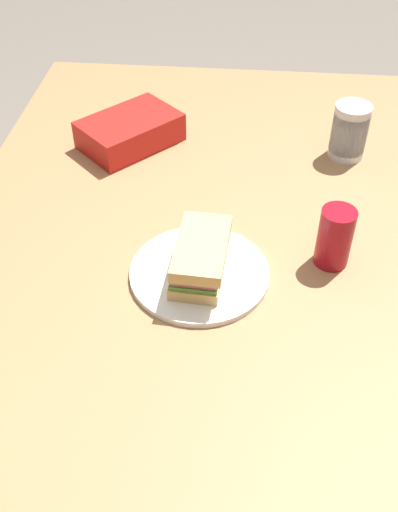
{
  "coord_description": "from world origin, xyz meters",
  "views": [
    {
      "loc": [
        0.85,
        0.0,
        1.53
      ],
      "look_at": [
        0.05,
        -0.07,
        0.79
      ],
      "focal_mm": 41.73,
      "sensor_mm": 36.0,
      "label": 1
    }
  ],
  "objects_px": {
    "dining_table": "(237,287)",
    "paper_plate": "(199,273)",
    "chip_bag": "(130,131)",
    "soda_can_red": "(334,237)",
    "sandwich": "(200,256)",
    "plastic_cup_stack": "(349,131)"
  },
  "relations": [
    {
      "from": "dining_table",
      "to": "soda_can_red",
      "type": "height_order",
      "value": "soda_can_red"
    },
    {
      "from": "paper_plate",
      "to": "plastic_cup_stack",
      "type": "distance_m",
      "value": 0.54
    },
    {
      "from": "soda_can_red",
      "to": "plastic_cup_stack",
      "type": "bearing_deg",
      "value": 170.87
    },
    {
      "from": "plastic_cup_stack",
      "to": "soda_can_red",
      "type": "bearing_deg",
      "value": -9.13
    },
    {
      "from": "soda_can_red",
      "to": "chip_bag",
      "type": "bearing_deg",
      "value": -129.8
    },
    {
      "from": "plastic_cup_stack",
      "to": "chip_bag",
      "type": "bearing_deg",
      "value": -90.34
    },
    {
      "from": "dining_table",
      "to": "paper_plate",
      "type": "distance_m",
      "value": 0.12
    },
    {
      "from": "soda_can_red",
      "to": "sandwich",
      "type": "bearing_deg",
      "value": -74.81
    },
    {
      "from": "soda_can_red",
      "to": "chip_bag",
      "type": "distance_m",
      "value": 0.6
    },
    {
      "from": "paper_plate",
      "to": "plastic_cup_stack",
      "type": "height_order",
      "value": "plastic_cup_stack"
    },
    {
      "from": "chip_bag",
      "to": "paper_plate",
      "type": "bearing_deg",
      "value": -111.13
    },
    {
      "from": "dining_table",
      "to": "sandwich",
      "type": "bearing_deg",
      "value": -53.93
    },
    {
      "from": "sandwich",
      "to": "plastic_cup_stack",
      "type": "height_order",
      "value": "plastic_cup_stack"
    },
    {
      "from": "soda_can_red",
      "to": "plastic_cup_stack",
      "type": "height_order",
      "value": "plastic_cup_stack"
    },
    {
      "from": "paper_plate",
      "to": "sandwich",
      "type": "distance_m",
      "value": 0.05
    },
    {
      "from": "sandwich",
      "to": "chip_bag",
      "type": "bearing_deg",
      "value": -154.73
    },
    {
      "from": "dining_table",
      "to": "sandwich",
      "type": "relative_size",
      "value": 8.88
    },
    {
      "from": "soda_can_red",
      "to": "plastic_cup_stack",
      "type": "relative_size",
      "value": 0.93
    },
    {
      "from": "chip_bag",
      "to": "soda_can_red",
      "type": "bearing_deg",
      "value": -86.22
    },
    {
      "from": "paper_plate",
      "to": "plastic_cup_stack",
      "type": "bearing_deg",
      "value": 145.03
    },
    {
      "from": "dining_table",
      "to": "paper_plate",
      "type": "relative_size",
      "value": 6.33
    },
    {
      "from": "soda_can_red",
      "to": "chip_bag",
      "type": "xyz_separation_m",
      "value": [
        -0.38,
        -0.46,
        -0.03
      ]
    }
  ]
}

